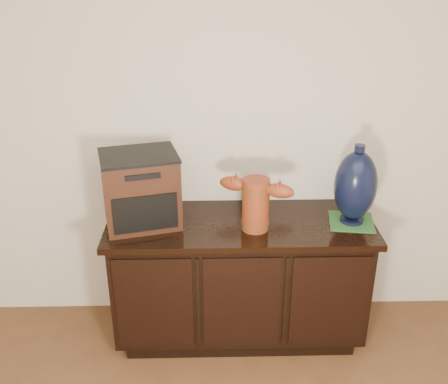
{
  "coord_description": "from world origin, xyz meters",
  "views": [
    {
      "loc": [
        -0.15,
        -0.3,
        2.11
      ],
      "look_at": [
        -0.09,
        2.18,
        0.96
      ],
      "focal_mm": 42.0,
      "sensor_mm": 36.0,
      "label": 1
    }
  ],
  "objects_px": {
    "tv_radio": "(141,189)",
    "spray_can": "(253,192)",
    "sideboard": "(239,278)",
    "terracotta_vessel": "(256,201)",
    "lamp_base": "(355,186)"
  },
  "relations": [
    {
      "from": "sideboard",
      "to": "lamp_base",
      "type": "distance_m",
      "value": 0.84
    },
    {
      "from": "tv_radio",
      "to": "spray_can",
      "type": "bearing_deg",
      "value": 2.28
    },
    {
      "from": "terracotta_vessel",
      "to": "spray_can",
      "type": "xyz_separation_m",
      "value": [
        0.01,
        0.26,
        -0.07
      ]
    },
    {
      "from": "lamp_base",
      "to": "spray_can",
      "type": "distance_m",
      "value": 0.58
    },
    {
      "from": "lamp_base",
      "to": "spray_can",
      "type": "relative_size",
      "value": 2.4
    },
    {
      "from": "terracotta_vessel",
      "to": "lamp_base",
      "type": "xyz_separation_m",
      "value": [
        0.53,
        0.06,
        0.05
      ]
    },
    {
      "from": "sideboard",
      "to": "spray_can",
      "type": "xyz_separation_m",
      "value": [
        0.08,
        0.19,
        0.46
      ]
    },
    {
      "from": "sideboard",
      "to": "lamp_base",
      "type": "relative_size",
      "value": 3.32
    },
    {
      "from": "lamp_base",
      "to": "sideboard",
      "type": "bearing_deg",
      "value": 178.19
    },
    {
      "from": "lamp_base",
      "to": "spray_can",
      "type": "xyz_separation_m",
      "value": [
        -0.53,
        0.21,
        -0.13
      ]
    },
    {
      "from": "lamp_base",
      "to": "tv_radio",
      "type": "bearing_deg",
      "value": 178.75
    },
    {
      "from": "spray_can",
      "to": "lamp_base",
      "type": "bearing_deg",
      "value": -21.34
    },
    {
      "from": "terracotta_vessel",
      "to": "tv_radio",
      "type": "relative_size",
      "value": 0.86
    },
    {
      "from": "tv_radio",
      "to": "spray_can",
      "type": "xyz_separation_m",
      "value": [
        0.61,
        0.18,
        -0.11
      ]
    },
    {
      "from": "terracotta_vessel",
      "to": "sideboard",
      "type": "bearing_deg",
      "value": 156.91
    }
  ]
}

